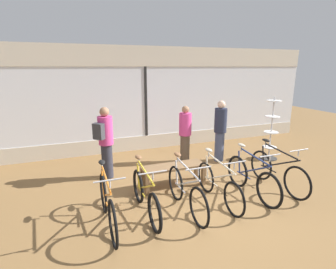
# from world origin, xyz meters

# --- Properties ---
(ground_plane) EXTENTS (24.00, 24.00, 0.00)m
(ground_plane) POSITION_xyz_m (0.00, 0.00, 0.00)
(ground_plane) COLOR olive
(shop_back_wall) EXTENTS (12.00, 0.08, 3.20)m
(shop_back_wall) POSITION_xyz_m (0.00, 3.64, 1.64)
(shop_back_wall) COLOR beige
(shop_back_wall) RESTS_ON ground_plane
(bicycle_far_left) EXTENTS (0.46, 1.75, 1.05)m
(bicycle_far_left) POSITION_xyz_m (-1.81, -0.26, 0.40)
(bicycle_far_left) COLOR black
(bicycle_far_left) RESTS_ON ground_plane
(bicycle_left) EXTENTS (0.46, 1.69, 1.01)m
(bicycle_left) POSITION_xyz_m (-1.13, -0.14, 0.37)
(bicycle_left) COLOR black
(bicycle_left) RESTS_ON ground_plane
(bicycle_center_left) EXTENTS (0.46, 1.69, 1.03)m
(bicycle_center_left) POSITION_xyz_m (-0.41, -0.28, 0.39)
(bicycle_center_left) COLOR black
(bicycle_center_left) RESTS_ON ground_plane
(bicycle_center_right) EXTENTS (0.46, 1.67, 1.01)m
(bicycle_center_right) POSITION_xyz_m (0.32, -0.21, 0.37)
(bicycle_center_right) COLOR black
(bicycle_center_right) RESTS_ON ground_plane
(bicycle_right) EXTENTS (0.46, 1.69, 1.03)m
(bicycle_right) POSITION_xyz_m (1.10, -0.22, 0.39)
(bicycle_right) COLOR black
(bicycle_right) RESTS_ON ground_plane
(bicycle_far_right) EXTENTS (0.46, 1.75, 1.03)m
(bicycle_far_right) POSITION_xyz_m (1.85, -0.13, 0.39)
(bicycle_far_right) COLOR black
(bicycle_far_right) RESTS_ON ground_plane
(accessory_rack) EXTENTS (0.48, 0.48, 1.79)m
(accessory_rack) POSITION_xyz_m (3.05, 1.45, 0.73)
(accessory_rack) COLOR #333333
(accessory_rack) RESTS_ON ground_plane
(display_bench) EXTENTS (1.40, 0.44, 0.49)m
(display_bench) POSITION_xyz_m (-0.23, 0.76, 0.40)
(display_bench) COLOR brown
(display_bench) RESTS_ON ground_plane
(customer_near_rack) EXTENTS (0.46, 0.46, 1.71)m
(customer_near_rack) POSITION_xyz_m (1.61, 1.83, 0.90)
(customer_near_rack) COLOR #424C6B
(customer_near_rack) RESTS_ON ground_plane
(customer_by_window) EXTENTS (0.37, 0.37, 1.58)m
(customer_by_window) POSITION_xyz_m (0.67, 2.12, 0.82)
(customer_by_window) COLOR brown
(customer_by_window) RESTS_ON ground_plane
(customer_mid_floor) EXTENTS (0.54, 0.54, 1.71)m
(customer_mid_floor) POSITION_xyz_m (-1.53, 1.77, 0.92)
(customer_mid_floor) COLOR #2D2D38
(customer_mid_floor) RESTS_ON ground_plane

